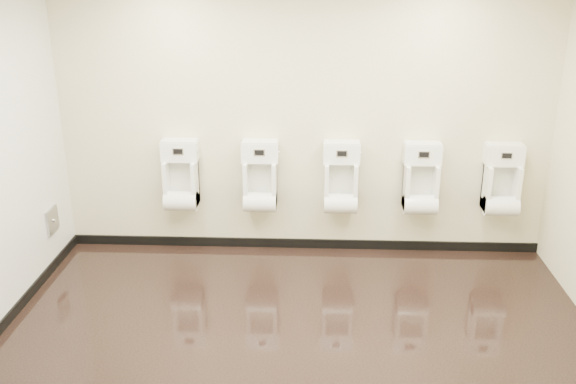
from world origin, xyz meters
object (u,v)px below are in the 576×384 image
urinal_3 (421,184)px  urinal_4 (502,185)px  urinal_0 (181,180)px  urinal_1 (260,181)px  access_panel (52,220)px  urinal_2 (341,183)px

urinal_3 → urinal_4: (0.81, 0.00, 0.00)m
urinal_4 → urinal_0: bearing=180.0°
urinal_0 → urinal_1: size_ratio=1.00×
access_panel → urinal_1: urinal_1 is taller
urinal_3 → access_panel: bearing=-173.4°
access_panel → urinal_3: urinal_3 is taller
access_panel → urinal_3: (3.68, 0.42, 0.29)m
urinal_1 → urinal_3: 1.64m
access_panel → urinal_3: size_ratio=0.35×
urinal_3 → urinal_1: bearing=180.0°
urinal_2 → urinal_3: same height
urinal_1 → urinal_4: size_ratio=1.00×
access_panel → urinal_3: 3.72m
urinal_2 → urinal_4: (1.62, 0.00, 0.00)m
urinal_0 → urinal_2: same height
urinal_1 → urinal_4: 2.45m
access_panel → urinal_1: bearing=11.7°
urinal_3 → urinal_0: bearing=180.0°
urinal_0 → urinal_3: (2.46, 0.00, 0.00)m
urinal_3 → urinal_4: bearing=0.0°
urinal_0 → urinal_3: 2.46m
urinal_0 → urinal_4: size_ratio=1.00×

